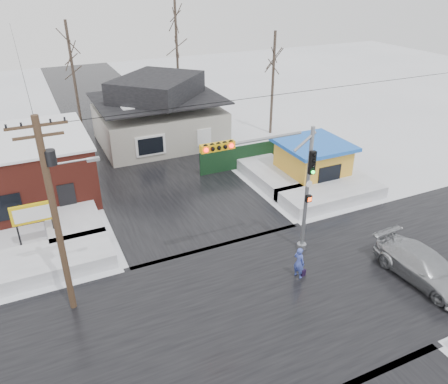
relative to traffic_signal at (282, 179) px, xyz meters
name	(u,v)px	position (x,y,z in m)	size (l,w,h in m)	color
ground	(265,303)	(-2.43, -2.97, -4.54)	(120.00, 120.00, 0.00)	white
road_ns	(265,303)	(-2.43, -2.97, -4.53)	(10.00, 120.00, 0.02)	black
road_ew	(265,303)	(-2.43, -2.97, -4.53)	(120.00, 10.00, 0.02)	black
snowbank_nw	(42,263)	(-11.43, 4.03, -4.14)	(7.00, 3.00, 0.80)	white
snowbank_ne	(331,194)	(6.57, 4.03, -4.14)	(7.00, 3.00, 0.80)	white
snowbank_nside_w	(70,210)	(-9.43, 9.03, -4.14)	(3.00, 8.00, 0.80)	white
snowbank_nside_e	(267,170)	(4.57, 9.03, -4.14)	(3.00, 8.00, 0.80)	white
traffic_signal	(282,179)	(0.00, 0.00, 0.00)	(6.05, 0.68, 7.00)	gray
utility_pole	(56,209)	(-10.36, 0.53, 0.57)	(3.15, 0.44, 9.00)	#382619
marquee_sign	(33,215)	(-11.43, 6.53, -2.62)	(2.20, 0.21, 2.55)	black
house	(159,113)	(-0.43, 19.03, -1.92)	(10.40, 8.40, 5.76)	#ABA89B
kiosk	(312,161)	(7.07, 7.03, -3.08)	(4.60, 4.60, 2.88)	gold
fence	(248,156)	(4.07, 11.03, -3.64)	(8.00, 0.12, 1.80)	black
tree_far_left	(69,46)	(-6.43, 23.03, 3.41)	(3.00, 3.00, 10.00)	#332821
tree_far_mid	(175,18)	(3.57, 25.03, 5.00)	(3.00, 3.00, 12.00)	#332821
tree_far_right	(274,53)	(9.57, 17.03, 2.62)	(3.00, 3.00, 9.00)	#332821
pedestrian	(299,263)	(0.01, -1.95, -3.70)	(0.62, 0.40, 1.69)	#3F50B0
car	(424,267)	(5.43, -4.69, -3.78)	(2.13, 5.24, 1.52)	#A8ABAF
shopping_bag	(303,273)	(0.27, -2.02, -4.36)	(0.28, 0.12, 0.35)	black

